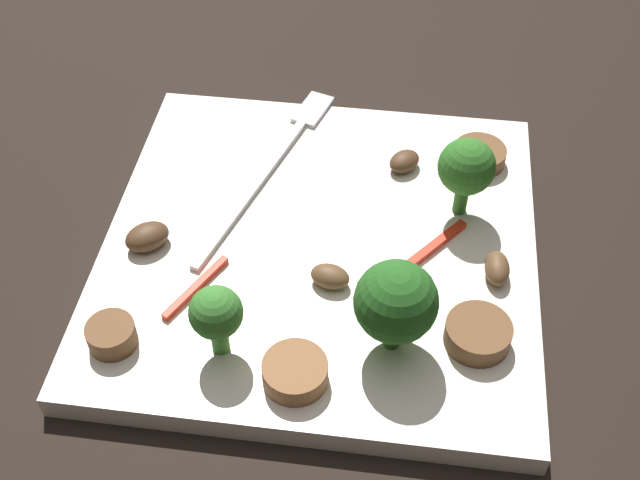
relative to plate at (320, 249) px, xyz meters
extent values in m
plane|color=black|center=(0.00, 0.00, -0.01)|extent=(1.40, 1.40, 0.00)
cube|color=white|center=(0.00, 0.00, 0.00)|extent=(0.26, 0.26, 0.02)
cube|color=silver|center=(0.04, 0.05, 0.01)|extent=(0.14, 0.05, 0.00)
cube|color=silver|center=(0.12, 0.02, 0.01)|extent=(0.04, 0.03, 0.00)
cylinder|color=#408630|center=(-0.08, 0.04, 0.02)|extent=(0.01, 0.01, 0.02)
sphere|color=#387A2D|center=(-0.08, 0.04, 0.04)|extent=(0.03, 0.03, 0.03)
cylinder|color=#296420|center=(-0.07, -0.05, 0.02)|extent=(0.01, 0.01, 0.02)
sphere|color=#235B1E|center=(-0.07, -0.05, 0.04)|extent=(0.04, 0.04, 0.04)
cylinder|color=#347525|center=(0.04, -0.08, 0.02)|extent=(0.01, 0.01, 0.03)
sphere|color=#2D6B23|center=(0.04, -0.08, 0.04)|extent=(0.03, 0.03, 0.03)
cylinder|color=brown|center=(-0.06, -0.09, 0.01)|extent=(0.04, 0.04, 0.01)
cylinder|color=brown|center=(0.08, -0.09, 0.01)|extent=(0.04, 0.04, 0.01)
cylinder|color=brown|center=(-0.09, 0.10, 0.01)|extent=(0.03, 0.03, 0.01)
cylinder|color=brown|center=(-0.10, 0.00, 0.01)|extent=(0.04, 0.04, 0.01)
ellipsoid|color=#4C331E|center=(0.07, -0.05, 0.01)|extent=(0.03, 0.03, 0.01)
ellipsoid|color=#4C331E|center=(-0.02, 0.10, 0.01)|extent=(0.03, 0.03, 0.01)
ellipsoid|color=brown|center=(-0.03, -0.01, 0.01)|extent=(0.02, 0.03, 0.01)
ellipsoid|color=brown|center=(-0.01, -0.10, 0.01)|extent=(0.03, 0.02, 0.01)
cube|color=red|center=(0.00, -0.07, 0.01)|extent=(0.05, 0.04, 0.00)
cube|color=red|center=(-0.05, 0.06, 0.01)|extent=(0.05, 0.03, 0.00)
camera|label=1|loc=(-0.32, -0.04, 0.36)|focal=45.19mm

